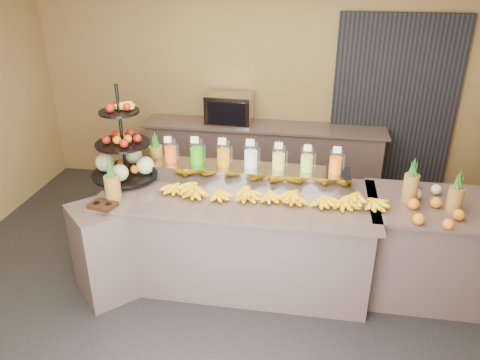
% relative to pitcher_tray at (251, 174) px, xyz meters
% --- Properties ---
extents(ground, '(6.00, 6.00, 0.00)m').
position_rel_pitcher_tray_xyz_m(ground, '(-0.08, -0.58, -1.01)').
color(ground, black).
rests_on(ground, ground).
extents(room_envelope, '(6.04, 5.02, 2.82)m').
position_rel_pitcher_tray_xyz_m(room_envelope, '(0.11, 0.21, 0.87)').
color(room_envelope, olive).
rests_on(room_envelope, ground).
extents(buffet_counter, '(2.75, 1.25, 0.93)m').
position_rel_pitcher_tray_xyz_m(buffet_counter, '(-0.19, -0.32, -0.54)').
color(buffet_counter, '#856660').
rests_on(buffet_counter, ground).
extents(right_counter, '(1.08, 0.88, 0.93)m').
position_rel_pitcher_tray_xyz_m(right_counter, '(1.62, -0.18, -0.54)').
color(right_counter, '#856660').
rests_on(right_counter, ground).
extents(back_ledge, '(3.10, 0.55, 0.93)m').
position_rel_pitcher_tray_xyz_m(back_ledge, '(-0.08, 1.67, -0.54)').
color(back_ledge, '#856660').
rests_on(back_ledge, ground).
extents(pitcher_tray, '(1.85, 0.30, 0.15)m').
position_rel_pitcher_tray_xyz_m(pitcher_tray, '(0.00, 0.00, 0.00)').
color(pitcher_tray, gray).
rests_on(pitcher_tray, buffet_counter).
extents(juice_pitcher_orange_a, '(0.12, 0.12, 0.29)m').
position_rel_pitcher_tray_xyz_m(juice_pitcher_orange_a, '(-0.78, -0.00, 0.17)').
color(juice_pitcher_orange_a, silver).
rests_on(juice_pitcher_orange_a, pitcher_tray).
extents(juice_pitcher_green, '(0.13, 0.13, 0.31)m').
position_rel_pitcher_tray_xyz_m(juice_pitcher_green, '(-0.52, -0.00, 0.18)').
color(juice_pitcher_green, silver).
rests_on(juice_pitcher_green, pitcher_tray).
extents(juice_pitcher_orange_b, '(0.13, 0.13, 0.31)m').
position_rel_pitcher_tray_xyz_m(juice_pitcher_orange_b, '(-0.26, -0.00, 0.18)').
color(juice_pitcher_orange_b, silver).
rests_on(juice_pitcher_orange_b, pitcher_tray).
extents(juice_pitcher_milk, '(0.13, 0.13, 0.31)m').
position_rel_pitcher_tray_xyz_m(juice_pitcher_milk, '(-0.00, -0.00, 0.18)').
color(juice_pitcher_milk, silver).
rests_on(juice_pitcher_milk, pitcher_tray).
extents(juice_pitcher_lemon, '(0.12, 0.13, 0.30)m').
position_rel_pitcher_tray_xyz_m(juice_pitcher_lemon, '(0.26, -0.00, 0.18)').
color(juice_pitcher_lemon, silver).
rests_on(juice_pitcher_lemon, pitcher_tray).
extents(juice_pitcher_lime, '(0.12, 0.12, 0.29)m').
position_rel_pitcher_tray_xyz_m(juice_pitcher_lime, '(0.52, -0.00, 0.17)').
color(juice_pitcher_lime, silver).
rests_on(juice_pitcher_lime, pitcher_tray).
extents(juice_pitcher_orange_c, '(0.12, 0.12, 0.29)m').
position_rel_pitcher_tray_xyz_m(juice_pitcher_orange_c, '(0.78, -0.00, 0.17)').
color(juice_pitcher_orange_c, silver).
rests_on(juice_pitcher_orange_c, pitcher_tray).
extents(banana_heap, '(2.02, 0.18, 0.17)m').
position_rel_pitcher_tray_xyz_m(banana_heap, '(0.23, -0.33, -0.01)').
color(banana_heap, yellow).
rests_on(banana_heap, buffet_counter).
extents(fruit_stand, '(0.68, 0.68, 0.92)m').
position_rel_pitcher_tray_xyz_m(fruit_stand, '(-1.16, -0.12, 0.16)').
color(fruit_stand, black).
rests_on(fruit_stand, buffet_counter).
extents(condiment_caddy, '(0.26, 0.22, 0.03)m').
position_rel_pitcher_tray_xyz_m(condiment_caddy, '(-1.18, -0.71, -0.06)').
color(condiment_caddy, black).
rests_on(condiment_caddy, buffet_counter).
extents(pineapple_left_a, '(0.14, 0.14, 0.39)m').
position_rel_pitcher_tray_xyz_m(pineapple_left_a, '(-1.14, -0.57, 0.07)').
color(pineapple_left_a, brown).
rests_on(pineapple_left_a, buffet_counter).
extents(pineapple_left_b, '(0.13, 0.13, 0.41)m').
position_rel_pitcher_tray_xyz_m(pineapple_left_b, '(-0.97, 0.13, 0.08)').
color(pineapple_left_b, brown).
rests_on(pineapple_left_b, buffet_counter).
extents(right_fruit_pile, '(0.48, 0.46, 0.25)m').
position_rel_pitcher_tray_xyz_m(right_fruit_pile, '(1.58, -0.33, 0.01)').
color(right_fruit_pile, brown).
rests_on(right_fruit_pile, right_counter).
extents(oven_warmer, '(0.59, 0.42, 0.38)m').
position_rel_pitcher_tray_xyz_m(oven_warmer, '(-0.51, 1.67, 0.12)').
color(oven_warmer, gray).
rests_on(oven_warmer, back_ledge).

